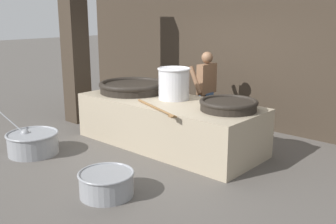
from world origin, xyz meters
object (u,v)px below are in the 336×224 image
prep_bowl_meat (106,183)px  giant_wok_far (229,105)px  cook (206,89)px  giant_wok_near (132,87)px  prep_bowl_vegetables (33,142)px  stock_pot (174,83)px

prep_bowl_meat → giant_wok_far: bearing=78.1°
giant_wok_far → cook: 1.64m
cook → prep_bowl_meat: bearing=101.3°
prep_bowl_meat → giant_wok_near: bearing=129.3°
giant_wok_far → prep_bowl_vegetables: (-2.74, -2.05, -0.75)m
giant_wok_near → cook: size_ratio=0.80×
giant_wok_near → stock_pot: 1.07m
prep_bowl_meat → prep_bowl_vegetables: bearing=175.0°
giant_wok_near → prep_bowl_vegetables: (-0.43, -2.04, -0.77)m
giant_wok_far → cook: cook is taller
giant_wok_near → prep_bowl_meat: size_ratio=1.73×
giant_wok_near → prep_bowl_meat: 3.00m
giant_wok_far → stock_pot: bearing=177.4°
giant_wok_near → giant_wok_far: (2.30, 0.01, -0.02)m
prep_bowl_meat → stock_pot: bearing=108.5°
prep_bowl_vegetables → prep_bowl_meat: (2.26, -0.20, -0.03)m
giant_wok_far → prep_bowl_meat: bearing=-101.9°
giant_wok_far → prep_bowl_meat: 2.43m
stock_pot → prep_bowl_meat: size_ratio=0.79×
stock_pot → prep_bowl_meat: 2.63m
prep_bowl_vegetables → prep_bowl_meat: prep_bowl_vegetables is taller
cook → stock_pot: bearing=87.8°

